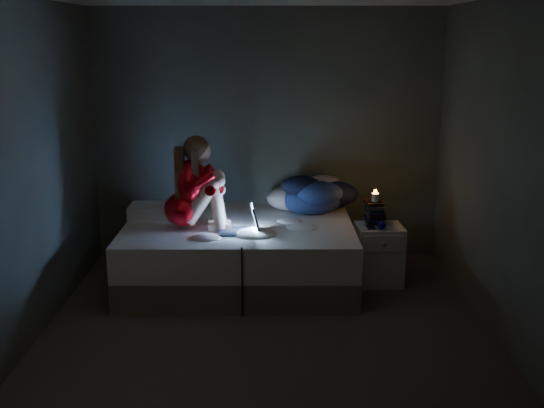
{
  "coord_description": "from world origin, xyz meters",
  "views": [
    {
      "loc": [
        0.04,
        -4.94,
        2.31
      ],
      "look_at": [
        0.05,
        1.0,
        0.8
      ],
      "focal_mm": 43.74,
      "sensor_mm": 36.0,
      "label": 1
    }
  ],
  "objects_px": {
    "bed": "(239,252)",
    "woman": "(182,183)",
    "candle": "(375,195)",
    "phone": "(370,227)",
    "laptop": "(238,219)",
    "nightstand": "(379,255)"
  },
  "relations": [
    {
      "from": "woman",
      "to": "candle",
      "type": "distance_m",
      "value": 1.82
    },
    {
      "from": "bed",
      "to": "woman",
      "type": "xyz_separation_m",
      "value": [
        -0.5,
        -0.19,
        0.73
      ]
    },
    {
      "from": "bed",
      "to": "nightstand",
      "type": "bearing_deg",
      "value": -1.98
    },
    {
      "from": "woman",
      "to": "laptop",
      "type": "relative_size",
      "value": 2.31
    },
    {
      "from": "woman",
      "to": "bed",
      "type": "bearing_deg",
      "value": 15.8
    },
    {
      "from": "laptop",
      "to": "candle",
      "type": "bearing_deg",
      "value": 12.14
    },
    {
      "from": "nightstand",
      "to": "candle",
      "type": "xyz_separation_m",
      "value": [
        -0.04,
        0.1,
        0.56
      ]
    },
    {
      "from": "woman",
      "to": "nightstand",
      "type": "bearing_deg",
      "value": -0.24
    },
    {
      "from": "bed",
      "to": "candle",
      "type": "relative_size",
      "value": 26.76
    },
    {
      "from": "laptop",
      "to": "phone",
      "type": "relative_size",
      "value": 2.68
    },
    {
      "from": "bed",
      "to": "laptop",
      "type": "bearing_deg",
      "value": -89.08
    },
    {
      "from": "laptop",
      "to": "phone",
      "type": "height_order",
      "value": "laptop"
    },
    {
      "from": "laptop",
      "to": "nightstand",
      "type": "xyz_separation_m",
      "value": [
        1.32,
        0.28,
        -0.43
      ]
    },
    {
      "from": "bed",
      "to": "phone",
      "type": "bearing_deg",
      "value": -4.67
    },
    {
      "from": "woman",
      "to": "phone",
      "type": "relative_size",
      "value": 6.19
    },
    {
      "from": "nightstand",
      "to": "laptop",
      "type": "bearing_deg",
      "value": -171.14
    },
    {
      "from": "candle",
      "to": "phone",
      "type": "distance_m",
      "value": 0.32
    },
    {
      "from": "woman",
      "to": "nightstand",
      "type": "relative_size",
      "value": 1.51
    },
    {
      "from": "bed",
      "to": "candle",
      "type": "height_order",
      "value": "candle"
    },
    {
      "from": "bed",
      "to": "woman",
      "type": "height_order",
      "value": "woman"
    },
    {
      "from": "laptop",
      "to": "nightstand",
      "type": "height_order",
      "value": "laptop"
    },
    {
      "from": "candle",
      "to": "phone",
      "type": "relative_size",
      "value": 0.57
    }
  ]
}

